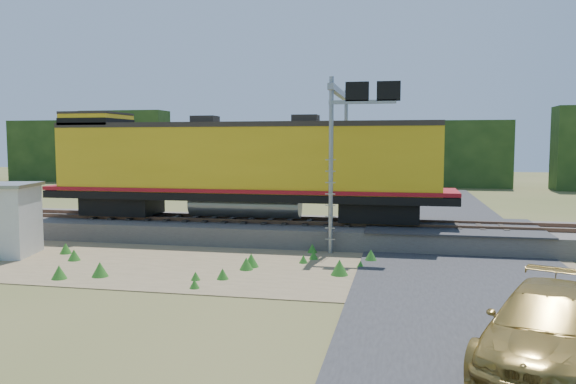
% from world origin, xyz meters
% --- Properties ---
extents(ground, '(140.00, 140.00, 0.00)m').
position_xyz_m(ground, '(0.00, 0.00, 0.00)').
color(ground, '#475123').
rests_on(ground, ground).
extents(ballast, '(70.00, 5.00, 0.80)m').
position_xyz_m(ballast, '(0.00, 6.00, 0.40)').
color(ballast, slate).
rests_on(ballast, ground).
extents(rails, '(70.00, 1.54, 0.16)m').
position_xyz_m(rails, '(0.00, 6.00, 0.88)').
color(rails, brown).
rests_on(rails, ballast).
extents(dirt_shoulder, '(26.00, 8.00, 0.03)m').
position_xyz_m(dirt_shoulder, '(-2.00, 0.50, 0.01)').
color(dirt_shoulder, '#8C7754').
rests_on(dirt_shoulder, ground).
extents(road, '(7.00, 66.00, 0.86)m').
position_xyz_m(road, '(7.00, 0.74, 0.09)').
color(road, '#38383A').
rests_on(road, ground).
extents(tree_line_north, '(130.00, 3.00, 6.50)m').
position_xyz_m(tree_line_north, '(0.00, 38.00, 3.07)').
color(tree_line_north, '#183312').
rests_on(tree_line_north, ground).
extents(weed_clumps, '(15.00, 6.20, 0.56)m').
position_xyz_m(weed_clumps, '(-3.50, 0.10, 0.00)').
color(weed_clumps, '#2D7220').
rests_on(weed_clumps, ground).
extents(locomotive, '(18.43, 2.81, 4.75)m').
position_xyz_m(locomotive, '(-2.28, 6.00, 3.31)').
color(locomotive, black).
rests_on(locomotive, rails).
extents(shed, '(2.82, 2.82, 2.77)m').
position_xyz_m(shed, '(-9.89, 0.29, 1.40)').
color(shed, silver).
rests_on(shed, ground).
extents(signal_gantry, '(2.70, 6.20, 6.80)m').
position_xyz_m(signal_gantry, '(2.57, 5.34, 5.12)').
color(signal_gantry, gray).
rests_on(signal_gantry, ground).
extents(car, '(3.86, 5.53, 1.49)m').
position_xyz_m(car, '(7.74, -6.84, 0.74)').
color(car, '#A4853D').
rests_on(car, ground).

